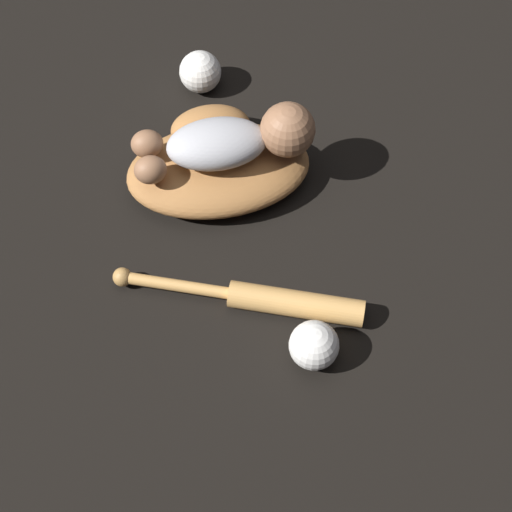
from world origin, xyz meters
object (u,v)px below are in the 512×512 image
Objects in this scene: baby_figure at (235,140)px; baseball_spare at (200,72)px; baseball_glove at (217,162)px; baseball_bat at (269,300)px; baseball at (314,345)px.

baby_figure is 0.25m from baseball_spare.
baseball_glove is 0.22m from baseball_spare.
baseball_glove reaches higher than baseball_bat.
baseball_glove is 0.99× the size of baseball_bat.
baseball is 0.99× the size of baseball_spare.
baby_figure is 0.28m from baseball_bat.
baseball is at bearing -93.87° from baseball_spare.
baseball_bat is 4.60× the size of baseball.
baseball_spare reaches higher than baseball_bat.
baseball_glove is at bearing -102.99° from baseball_spare.
baseball_bat is (-0.02, -0.28, -0.02)m from baseball_glove.
baby_figure reaches higher than baseball_bat.
baseball_bat is (-0.05, -0.26, -0.09)m from baby_figure.
baby_figure is 0.87× the size of baseball_bat.
baseball is at bearing -92.89° from baby_figure.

